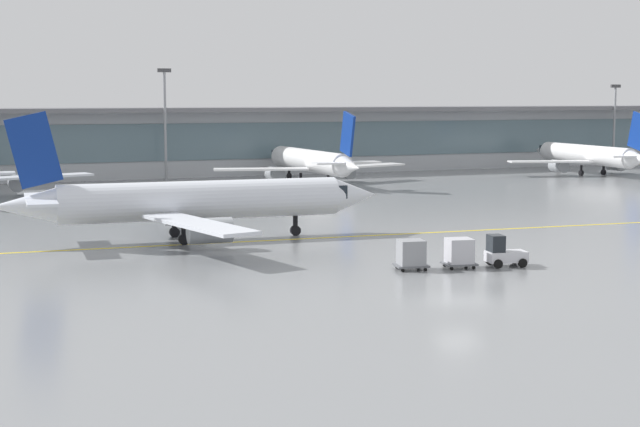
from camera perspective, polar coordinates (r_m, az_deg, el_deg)
ground_plane at (r=53.55m, az=8.16°, el=-5.10°), size 400.00×400.00×0.00m
taxiway_centreline_stripe at (r=73.67m, az=-6.62°, el=-1.77°), size 109.84×6.71×0.01m
terminal_concourse at (r=135.55m, az=-10.54°, el=4.21°), size 221.46×11.00×9.60m
gate_airplane_2 at (r=123.60m, az=-0.56°, el=3.11°), size 26.47×28.44×9.43m
gate_airplane_3 at (r=143.13m, az=15.58°, el=3.35°), size 25.79×27.73×9.19m
taxiing_regional_jet at (r=75.12m, az=-7.34°, el=0.71°), size 30.40×28.23×10.07m
baggage_tug at (r=64.38m, az=10.81°, el=-2.31°), size 2.80×1.99×2.10m
cargo_dolly_lead at (r=63.25m, az=8.26°, el=-2.27°), size 2.34×1.94×1.94m
cargo_dolly_trailing at (r=62.22m, az=5.43°, el=-2.38°), size 2.34×1.94×1.94m
apron_light_mast_1 at (r=129.05m, az=-9.17°, el=5.52°), size 1.80×0.36×14.78m
apron_light_mast_2 at (r=161.27m, az=17.06°, el=5.25°), size 1.80×0.36×13.02m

